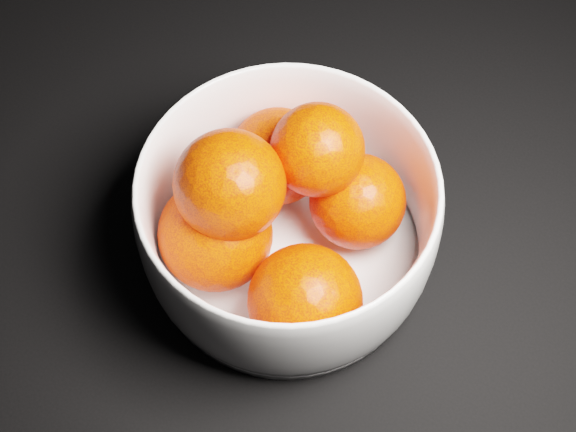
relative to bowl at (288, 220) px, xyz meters
The scene contains 2 objects.
bowl is the anchor object (origin of this frame).
orange_pile 0.01m from the bowl, 160.91° to the right, with size 0.17×0.18×0.13m.
Camera 1 is at (-0.11, -0.01, 0.57)m, focal length 50.00 mm.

